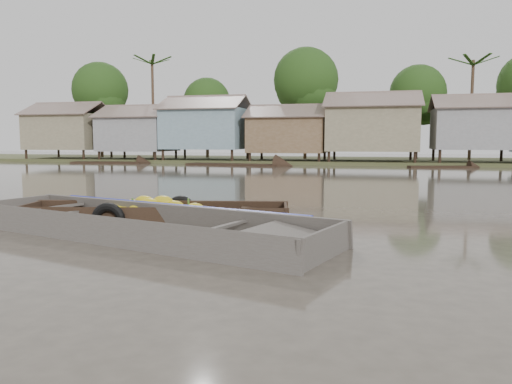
# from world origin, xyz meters

# --- Properties ---
(ground) EXTENTS (120.00, 120.00, 0.00)m
(ground) POSITION_xyz_m (0.00, 0.00, 0.00)
(ground) COLOR #463F35
(ground) RESTS_ON ground
(riverbank) EXTENTS (120.00, 12.47, 10.22)m
(riverbank) POSITION_xyz_m (3.03, 31.86, 3.07)
(riverbank) COLOR #384723
(riverbank) RESTS_ON ground
(banana_boat) EXTENTS (6.05, 2.53, 0.80)m
(banana_boat) POSITION_xyz_m (-1.96, 1.27, 0.17)
(banana_boat) COLOR black
(banana_boat) RESTS_ON ground
(viewer_boat) EXTENTS (8.12, 4.27, 0.63)m
(viewer_boat) POSITION_xyz_m (-1.51, -0.19, 0.07)
(viewer_boat) COLOR #49433E
(viewer_boat) RESTS_ON ground
(distant_boats) EXTENTS (46.90, 15.86, 0.35)m
(distant_boats) POSITION_xyz_m (6.42, 23.42, -0.05)
(distant_boats) COLOR black
(distant_boats) RESTS_ON ground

